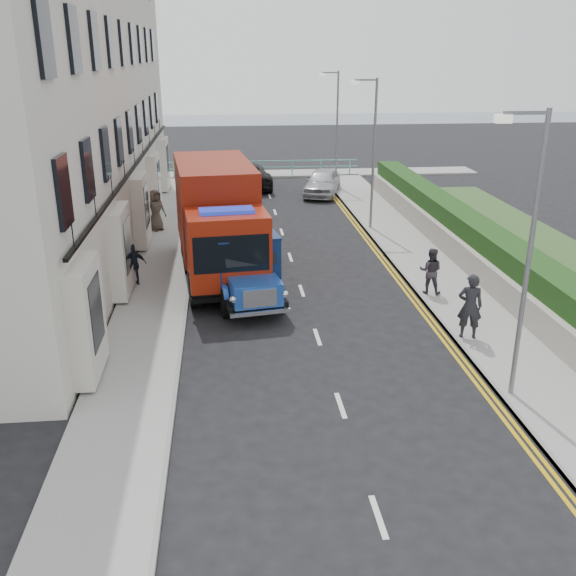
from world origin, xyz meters
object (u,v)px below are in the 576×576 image
object	(u,v)px
bedford_lorry	(247,274)
parked_car_front	(216,267)
lamp_mid	(371,146)
red_lorry	(218,218)
lamp_near	(526,244)
pedestrian_east_near	(470,306)
lamp_far	(335,123)

from	to	relation	value
bedford_lorry	parked_car_front	distance (m)	2.45
lamp_mid	red_lorry	xyz separation A→B (m)	(-7.12, -5.81, -1.77)
lamp_near	bedford_lorry	bearing A→B (deg)	132.09
lamp_mid	red_lorry	bearing A→B (deg)	-140.77
red_lorry	pedestrian_east_near	distance (m)	10.12
lamp_far	pedestrian_east_near	world-z (taller)	lamp_far
bedford_lorry	pedestrian_east_near	xyz separation A→B (m)	(6.40, -3.53, -0.02)
lamp_mid	bedford_lorry	bearing A→B (deg)	-124.03
lamp_mid	pedestrian_east_near	distance (m)	13.01
lamp_mid	pedestrian_east_near	world-z (taller)	lamp_mid
lamp_far	pedestrian_east_near	bearing A→B (deg)	-89.44
lamp_mid	pedestrian_east_near	bearing A→B (deg)	-88.99
lamp_near	lamp_far	distance (m)	26.00
lamp_near	lamp_mid	world-z (taller)	same
lamp_mid	bedford_lorry	world-z (taller)	lamp_mid
bedford_lorry	parked_car_front	size ratio (longest dim) A/B	1.37
lamp_far	parked_car_front	size ratio (longest dim) A/B	1.78
lamp_near	lamp_mid	xyz separation A→B (m)	(0.00, 16.00, 0.00)
pedestrian_east_near	red_lorry	bearing A→B (deg)	-28.62
lamp_far	bedford_lorry	size ratio (longest dim) A/B	1.30
lamp_near	pedestrian_east_near	distance (m)	4.40
lamp_mid	red_lorry	distance (m)	9.36
red_lorry	parked_car_front	bearing A→B (deg)	-102.24
lamp_near	red_lorry	xyz separation A→B (m)	(-7.12, 10.19, -1.77)
lamp_near	bedford_lorry	distance (m)	9.66
parked_car_front	pedestrian_east_near	bearing A→B (deg)	-32.57
lamp_mid	bedford_lorry	xyz separation A→B (m)	(-6.18, -9.16, -2.87)
lamp_far	red_lorry	world-z (taller)	lamp_far
lamp_far	red_lorry	xyz separation A→B (m)	(-7.12, -15.81, -1.77)
bedford_lorry	red_lorry	size ratio (longest dim) A/B	0.66
lamp_near	parked_car_front	size ratio (longest dim) A/B	1.78
lamp_near	red_lorry	world-z (taller)	lamp_near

